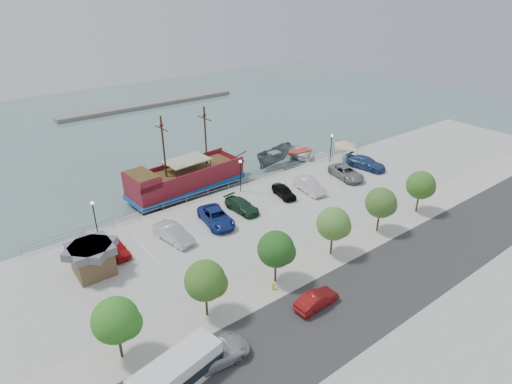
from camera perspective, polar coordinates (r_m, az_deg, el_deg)
ground at (r=49.84m, az=2.31°, el=-3.60°), size 160.00×160.00×0.00m
land_slab at (r=38.90m, az=23.07°, el=-15.17°), size 100.00×58.00×1.20m
street at (r=40.38m, az=17.17°, el=-11.24°), size 100.00×8.00×0.04m
sidewalk at (r=43.27m, az=10.83°, el=-7.63°), size 100.00×4.00×0.05m
seawall_railing at (r=54.67m, az=-2.85°, el=1.04°), size 50.00×0.06×1.00m
far_shore at (r=98.95m, az=-13.90°, el=11.26°), size 40.00×3.00×0.80m
pirate_ship at (r=56.49m, az=-8.15°, el=2.07°), size 18.09×6.29×11.30m
patrol_boat at (r=63.45m, az=2.46°, el=4.55°), size 7.18×3.46×2.67m
speedboat at (r=67.07m, az=5.75°, el=5.09°), size 5.58×7.30×1.41m
dock_west at (r=50.56m, az=-18.15°, el=-4.32°), size 6.66×2.54×0.37m
dock_mid at (r=59.78m, az=1.56°, el=1.95°), size 6.55×2.30×0.37m
dock_east at (r=65.76m, az=8.14°, el=4.05°), size 7.87×4.80×0.43m
shed at (r=41.38m, az=-20.99°, el=-8.23°), size 3.60×3.60×2.95m
canopy_tent at (r=63.87m, az=11.92°, el=6.73°), size 4.25×4.25×3.48m
street_van at (r=31.70m, az=-5.73°, el=-20.64°), size 5.51×2.95×1.47m
street_sedan at (r=36.02m, az=8.06°, el=-14.04°), size 4.09×1.53×1.33m
shuttle_bus at (r=30.43m, az=-10.50°, el=-22.69°), size 6.62×3.35×2.23m
fire_hydrant at (r=37.49m, az=2.32°, el=-12.45°), size 0.24×0.24×0.70m
lamp_post_left at (r=45.86m, az=-20.78°, el=-2.66°), size 0.36×0.36×4.28m
lamp_post_mid at (r=52.70m, az=-2.10°, el=2.94°), size 0.36×0.36×4.28m
lamp_post_right at (r=62.61m, az=10.01°, el=6.41°), size 0.36×0.36×4.28m
tree_a at (r=31.45m, az=-17.91°, el=-16.04°), size 3.30×3.20×5.00m
tree_b at (r=33.47m, az=-6.52°, el=-11.75°), size 3.30×3.20×5.00m
tree_c at (r=36.73m, az=2.91°, el=-7.72°), size 3.30×3.20×5.00m
tree_d at (r=40.94m, az=10.48°, el=-4.28°), size 3.30×3.20×5.00m
tree_e at (r=45.84m, az=16.47°, el=-1.48°), size 3.30×3.20×5.00m
tree_f at (r=51.23m, az=21.25°, el=0.78°), size 3.30×3.20×5.00m
parked_car_a at (r=43.74m, az=-18.07°, el=-7.12°), size 1.68×4.06×1.38m
parked_car_b at (r=44.42m, az=-10.97°, el=-5.43°), size 2.61×5.26×1.66m
parked_car_c at (r=46.75m, az=-5.33°, el=-3.35°), size 3.43×5.99×1.57m
parked_car_d at (r=49.10m, az=-1.92°, el=-1.83°), size 2.36×4.93×1.38m
parked_car_e at (r=52.52m, az=3.74°, el=0.10°), size 2.36×4.29×1.38m
parked_car_f at (r=54.02m, az=7.09°, el=0.89°), size 2.33×5.20×1.66m
parked_car_g at (r=58.62m, az=11.96°, el=2.55°), size 3.58×5.97×1.55m
parked_car_h at (r=62.33m, az=14.43°, el=3.79°), size 3.45×6.06×1.66m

